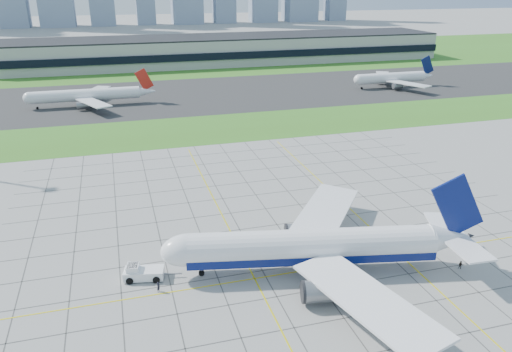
{
  "coord_description": "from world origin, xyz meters",
  "views": [
    {
      "loc": [
        -29.91,
        -71.68,
        47.48
      ],
      "look_at": [
        -1.48,
        26.61,
        7.0
      ],
      "focal_mm": 35.0,
      "sensor_mm": 36.0,
      "label": 1
    }
  ],
  "objects": [
    {
      "name": "ground",
      "position": [
        0.0,
        0.0,
        0.0
      ],
      "size": [
        1400.0,
        1400.0,
        0.0
      ],
      "primitive_type": "plane",
      "color": "#999893",
      "rests_on": "ground"
    },
    {
      "name": "grass_median",
      "position": [
        0.0,
        90.0,
        0.02
      ],
      "size": [
        700.0,
        35.0,
        0.04
      ],
      "primitive_type": "cube",
      "color": "#3A6C1E",
      "rests_on": "ground"
    },
    {
      "name": "asphalt_taxiway",
      "position": [
        0.0,
        145.0,
        0.03
      ],
      "size": [
        700.0,
        75.0,
        0.04
      ],
      "primitive_type": "cube",
      "color": "#383838",
      "rests_on": "ground"
    },
    {
      "name": "grass_far",
      "position": [
        0.0,
        255.0,
        0.02
      ],
      "size": [
        700.0,
        145.0,
        0.04
      ],
      "primitive_type": "cube",
      "color": "#3A6C1E",
      "rests_on": "ground"
    },
    {
      "name": "apron_markings",
      "position": [
        0.43,
        11.09,
        0.02
      ],
      "size": [
        120.0,
        130.0,
        0.03
      ],
      "color": "#474744",
      "rests_on": "ground"
    },
    {
      "name": "terminal",
      "position": [
        40.0,
        229.87,
        7.89
      ],
      "size": [
        260.0,
        43.0,
        15.8
      ],
      "color": "#B7B7B2",
      "rests_on": "ground"
    },
    {
      "name": "airliner",
      "position": [
        0.38,
        -2.43,
        4.78
      ],
      "size": [
        54.97,
        55.15,
        17.49
      ],
      "rotation": [
        0.0,
        0.0,
        -0.2
      ],
      "color": "white",
      "rests_on": "ground"
    },
    {
      "name": "pushback_tug",
      "position": [
        -28.36,
        3.35,
        1.2
      ],
      "size": [
        9.87,
        4.49,
        2.71
      ],
      "rotation": [
        0.0,
        0.0,
        -0.2
      ],
      "color": "white",
      "rests_on": "ground"
    },
    {
      "name": "crew_near",
      "position": [
        -26.07,
        -1.32,
        0.91
      ],
      "size": [
        0.75,
        0.79,
        1.82
      ],
      "primitive_type": "imported",
      "rotation": [
        0.0,
        0.0,
        0.89
      ],
      "color": "black",
      "rests_on": "ground"
    },
    {
      "name": "crew_far",
      "position": [
        25.57,
        -9.15,
        0.78
      ],
      "size": [
        0.95,
        0.95,
        1.56
      ],
      "primitive_type": "imported",
      "rotation": [
        0.0,
        0.0,
        -0.78
      ],
      "color": "black",
      "rests_on": "ground"
    },
    {
      "name": "distant_jet_1",
      "position": [
        -39.93,
        135.89,
        4.49
      ],
      "size": [
        47.88,
        42.66,
        14.08
      ],
      "color": "white",
      "rests_on": "ground"
    },
    {
      "name": "distant_jet_2",
      "position": [
        96.45,
        135.23,
        4.49
      ],
      "size": [
        39.11,
        42.66,
        14.08
      ],
      "color": "white",
      "rests_on": "ground"
    }
  ]
}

